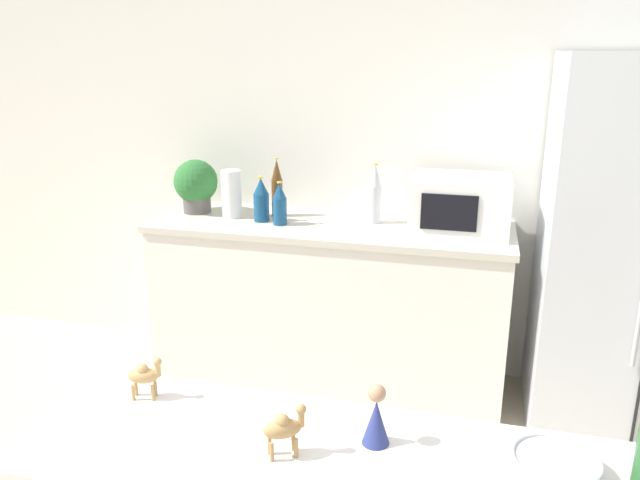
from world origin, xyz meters
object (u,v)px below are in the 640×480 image
potted_plant (196,184)px  back_bottle_1 (375,195)px  microwave (460,204)px  camel_figurine (284,427)px  paper_towel_roll (232,194)px  back_bottle_3 (280,204)px  back_bottle_0 (277,188)px  camel_figurine_second (144,375)px  back_bottle_2 (261,200)px  wise_man_figurine_crimson (376,418)px  refrigerator (640,253)px  fruit_bowl (554,466)px

potted_plant → back_bottle_1: (1.01, 0.03, -0.01)m
potted_plant → microwave: bearing=-1.1°
camel_figurine → paper_towel_roll: bearing=115.4°
camel_figurine → back_bottle_3: bearing=108.5°
back_bottle_0 → camel_figurine_second: size_ratio=2.78×
microwave → back_bottle_2: (-1.03, -0.06, -0.03)m
camel_figurine → back_bottle_0: bearing=108.8°
microwave → wise_man_figurine_crimson: size_ratio=3.20×
refrigerator → back_bottle_3: size_ratio=7.84×
microwave → camel_figurine_second: bearing=-111.4°
back_bottle_2 → wise_man_figurine_crimson: back_bottle_2 is taller
back_bottle_0 → fruit_bowl: bearing=-57.1°
refrigerator → wise_man_figurine_crimson: bearing=-117.5°
fruit_bowl → wise_man_figurine_crimson: size_ratio=1.28×
back_bottle_1 → microwave: bearing=-7.1°
back_bottle_3 → camel_figurine: bearing=-71.5°
back_bottle_1 → camel_figurine_second: size_ratio=2.74×
paper_towel_roll → back_bottle_1: (0.77, 0.08, 0.02)m
microwave → fruit_bowl: bearing=-81.4°
refrigerator → camel_figurine: 2.20m
camel_figurine → wise_man_figurine_crimson: bearing=27.1°
microwave → back_bottle_2: bearing=-176.6°
refrigerator → microwave: refrigerator is taller
back_bottle_3 → fruit_bowl: 2.15m
back_bottle_1 → back_bottle_3: back_bottle_1 is taller
paper_towel_roll → back_bottle_1: 0.78m
potted_plant → fruit_bowl: (1.73, -1.92, -0.12)m
camel_figurine → wise_man_figurine_crimson: wise_man_figurine_crimson is taller
back_bottle_1 → camel_figurine: back_bottle_1 is taller
back_bottle_0 → back_bottle_3: back_bottle_0 is taller
paper_towel_roll → wise_man_figurine_crimson: 2.15m
refrigerator → camel_figurine: bearing=-120.7°
back_bottle_3 → camel_figurine_second: (0.20, -1.72, -0.04)m
back_bottle_0 → fruit_bowl: 2.33m
back_bottle_2 → wise_man_figurine_crimson: bearing=-62.8°
microwave → back_bottle_1: 0.44m
paper_towel_roll → back_bottle_0: bearing=21.4°
paper_towel_roll → microwave: size_ratio=0.54×
paper_towel_roll → microwave: bearing=1.1°
camel_figurine_second → back_bottle_3: bearing=96.5°
camel_figurine → wise_man_figurine_crimson: size_ratio=0.82×
back_bottle_2 → wise_man_figurine_crimson: 2.03m
back_bottle_1 → fruit_bowl: back_bottle_1 is taller
microwave → back_bottle_3: size_ratio=2.10×
back_bottle_1 → wise_man_figurine_crimson: bearing=-80.0°
paper_towel_roll → camel_figurine: bearing=-64.6°
camel_figurine → back_bottle_1: bearing=94.2°
back_bottle_3 → camel_figurine_second: 1.73m
back_bottle_0 → camel_figurine_second: (0.27, -1.89, -0.08)m
back_bottle_3 → camel_figurine: size_ratio=1.85×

